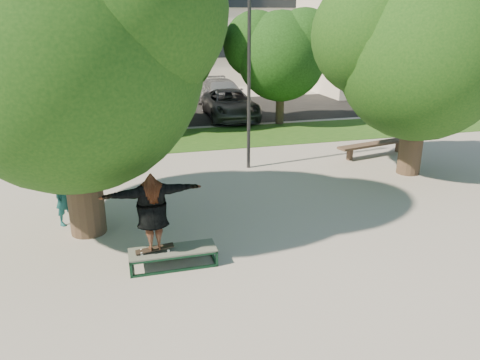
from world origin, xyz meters
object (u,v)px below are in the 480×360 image
object	(u,v)px
lamppost	(249,76)
car_grey	(230,104)
grind_box	(173,257)
bystander	(64,194)
bench	(375,145)
car_silver_a	(106,102)
car_dark	(160,106)
tree_left	(63,43)
car_silver_b	(222,94)
tree_right	(419,47)

from	to	relation	value
lamppost	car_grey	bearing A→B (deg)	79.99
grind_box	bystander	xyz separation A→B (m)	(-2.29, 2.84, 0.60)
lamppost	bystander	world-z (taller)	lamppost
bench	car_silver_a	size ratio (longest dim) A/B	0.86
bystander	car_dark	distance (m)	12.37
tree_left	grind_box	size ratio (longest dim) A/B	3.95
lamppost	grind_box	bearing A→B (deg)	-119.21
tree_left	bench	size ratio (longest dim) A/B	2.14
lamppost	car_dark	size ratio (longest dim) A/B	1.29
car_dark	car_silver_b	world-z (taller)	car_silver_b
tree_left	car_dark	world-z (taller)	tree_left
tree_right	car_silver_a	size ratio (longest dim) A/B	1.68
tree_right	grind_box	bearing A→B (deg)	-153.05
lamppost	car_dark	world-z (taller)	lamppost
lamppost	grind_box	size ratio (longest dim) A/B	3.39
car_silver_b	car_silver_a	bearing A→B (deg)	177.05
car_grey	tree_right	bearing A→B (deg)	-68.94
grind_box	car_silver_a	bearing A→B (deg)	94.16
car_silver_b	lamppost	bearing A→B (deg)	-101.60
car_silver_a	lamppost	bearing A→B (deg)	-64.62
lamppost	car_silver_a	bearing A→B (deg)	112.37
tree_left	car_grey	distance (m)	14.62
tree_left	car_dark	bearing A→B (deg)	75.55
car_dark	car_grey	size ratio (longest dim) A/B	0.91
bystander	car_grey	world-z (taller)	bystander
grind_box	car_silver_b	distance (m)	18.43
bench	bystander	bearing A→B (deg)	-174.46
tree_left	bystander	distance (m)	3.70
lamppost	car_silver_a	world-z (taller)	lamppost
car_grey	car_dark	bearing A→B (deg)	-177.10
tree_left	car_dark	distance (m)	13.32
tree_left	car_silver_b	size ratio (longest dim) A/B	1.28
car_silver_a	car_grey	size ratio (longest dim) A/B	0.74
tree_right	grind_box	size ratio (longest dim) A/B	3.62
grind_box	car_dark	world-z (taller)	car_dark
car_silver_b	bench	bearing A→B (deg)	-76.79
lamppost	car_silver_a	size ratio (longest dim) A/B	1.58
car_silver_a	car_grey	xyz separation A→B (m)	(6.23, -3.00, 0.07)
tree_right	grind_box	distance (m)	10.17
bystander	tree_right	bearing A→B (deg)	-36.90
tree_right	bench	size ratio (longest dim) A/B	1.95
tree_left	bystander	xyz separation A→B (m)	(-0.44, 0.58, -3.63)
tree_right	car_dark	xyz separation A→B (m)	(-7.01, 10.42, -3.31)
car_dark	tree_right	bearing A→B (deg)	-56.12
bench	car_dark	bearing A→B (deg)	118.10
bystander	lamppost	bearing A→B (deg)	-14.33
bench	car_silver_a	xyz separation A→B (m)	(-9.76, 11.33, 0.23)
bystander	car_grey	bearing A→B (deg)	14.10
tree_right	car_silver_a	distance (m)	16.88
tree_right	bystander	size ratio (longest dim) A/B	4.11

